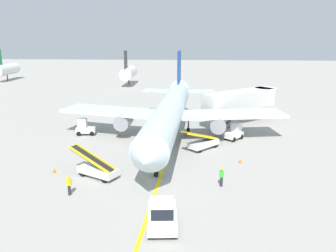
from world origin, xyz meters
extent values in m
plane|color=#9E9B93|center=(0.00, 0.00, 0.00)|extent=(300.00, 300.00, 0.00)
cube|color=yellow|center=(0.41, 5.00, 0.00)|extent=(4.12, 79.92, 0.01)
cylinder|color=silver|center=(0.41, 13.75, 3.45)|extent=(4.73, 30.12, 3.30)
cone|color=silver|center=(-0.36, -2.43, 3.45)|extent=(3.34, 2.55, 3.23)
cone|color=silver|center=(1.20, 30.13, 3.85)|extent=(3.27, 2.95, 3.14)
cube|color=silver|center=(7.97, 14.89, 3.05)|extent=(13.54, 6.43, 0.36)
cylinder|color=gray|center=(6.28, 13.97, 2.05)|extent=(2.05, 3.29, 1.90)
cube|color=silver|center=(-6.99, 15.61, 3.05)|extent=(13.69, 7.56, 0.36)
cylinder|color=gray|center=(-5.40, 14.53, 2.05)|extent=(2.05, 3.29, 1.90)
cube|color=navy|center=(1.08, 27.74, 7.50)|extent=(0.47, 4.01, 5.20)
cube|color=silver|center=(4.06, 27.19, 3.85)|extent=(5.38, 2.67, 0.24)
cube|color=silver|center=(-1.93, 27.48, 3.85)|extent=(5.52, 3.13, 0.24)
cylinder|color=#4C4C51|center=(-0.13, 2.26, 1.56)|extent=(0.20, 0.20, 3.12)
cylinder|color=black|center=(-0.13, 2.26, 0.28)|extent=(0.38, 0.58, 0.56)
cylinder|color=#4C4C51|center=(2.71, 15.64, 1.56)|extent=(0.20, 0.20, 3.12)
cylinder|color=black|center=(2.71, 15.64, 0.48)|extent=(0.40, 0.98, 0.96)
cylinder|color=#4C4C51|center=(-1.69, 15.85, 1.56)|extent=(0.20, 0.20, 3.12)
cylinder|color=black|center=(-1.69, 15.85, 0.48)|extent=(0.40, 0.98, 0.96)
cube|color=black|center=(-0.26, -0.43, 3.80)|extent=(2.85, 1.13, 0.60)
cube|color=silver|center=(9.80, 21.48, 3.60)|extent=(10.91, 9.64, 2.50)
cylinder|color=silver|center=(14.20, 25.11, 3.60)|extent=(3.20, 3.20, 2.50)
cylinder|color=#59595B|center=(8.41, 20.34, 1.18)|extent=(0.56, 0.56, 2.35)
cube|color=#333338|center=(8.41, 20.34, 0.25)|extent=(1.80, 1.40, 0.50)
cube|color=silver|center=(1.11, -6.14, 0.70)|extent=(2.20, 3.75, 0.80)
cube|color=silver|center=(1.16, -6.77, 1.65)|extent=(1.65, 1.74, 1.10)
cube|color=black|center=(1.23, -7.54, 1.65)|extent=(1.43, 0.20, 0.77)
cylinder|color=black|center=(2.02, -7.33, 0.30)|extent=(0.27, 0.62, 0.60)
cylinder|color=black|center=(0.41, -7.47, 0.30)|extent=(0.27, 0.62, 0.60)
cylinder|color=black|center=(1.80, -4.82, 0.30)|extent=(0.27, 0.62, 0.60)
cylinder|color=black|center=(0.20, -4.96, 0.30)|extent=(0.27, 0.62, 0.60)
cube|color=silver|center=(8.32, 14.13, 0.65)|extent=(2.55, 2.67, 0.70)
cube|color=silver|center=(8.59, 14.45, 1.55)|extent=(1.49, 1.50, 1.10)
cube|color=black|center=(8.93, 14.84, 1.55)|extent=(0.79, 0.70, 0.77)
cylinder|color=black|center=(8.45, 15.13, 0.30)|extent=(0.56, 0.60, 0.60)
cylinder|color=black|center=(9.28, 14.40, 0.30)|extent=(0.56, 0.60, 0.60)
cylinder|color=black|center=(7.35, 13.86, 0.30)|extent=(0.56, 0.60, 0.60)
cylinder|color=black|center=(8.18, 13.13, 0.30)|extent=(0.56, 0.60, 0.60)
cube|color=silver|center=(-10.46, 15.08, 0.65)|extent=(2.52, 1.55, 0.70)
cube|color=silver|center=(-10.88, 15.03, 1.55)|extent=(1.18, 1.15, 1.10)
cube|color=black|center=(-11.39, 14.98, 1.55)|extent=(0.18, 0.98, 0.77)
cylinder|color=black|center=(-11.24, 14.44, 0.30)|extent=(0.62, 0.28, 0.60)
cylinder|color=black|center=(-11.35, 15.54, 0.30)|extent=(0.62, 0.28, 0.60)
cylinder|color=black|center=(-9.57, 14.62, 0.30)|extent=(0.62, 0.28, 0.60)
cylinder|color=black|center=(-9.68, 15.72, 0.30)|extent=(0.62, 0.28, 0.60)
cube|color=silver|center=(-5.37, 1.78, 0.60)|extent=(4.06, 3.12, 0.60)
cylinder|color=black|center=(-6.85, 1.84, 0.30)|extent=(0.63, 0.48, 0.60)
cylinder|color=black|center=(-6.24, 2.97, 0.30)|extent=(0.63, 0.48, 0.60)
cylinder|color=black|center=(-4.50, 0.59, 0.30)|extent=(0.63, 0.48, 0.60)
cylinder|color=black|center=(-3.90, 1.71, 0.30)|extent=(0.63, 0.48, 0.60)
cube|color=black|center=(-5.90, 2.06, 1.55)|extent=(4.83, 3.15, 1.76)
cube|color=yellow|center=(-6.12, 1.66, 1.67)|extent=(4.46, 2.44, 1.84)
cube|color=yellow|center=(-5.69, 2.46, 1.67)|extent=(4.46, 2.44, 1.84)
cube|color=silver|center=(4.48, 10.41, 0.60)|extent=(3.71, 3.78, 0.60)
cylinder|color=black|center=(4.02, 9.01, 0.30)|extent=(0.57, 0.59, 0.60)
cylinder|color=black|center=(3.10, 9.90, 0.30)|extent=(0.57, 0.59, 0.60)
cylinder|color=black|center=(5.86, 10.93, 0.30)|extent=(0.57, 0.59, 0.60)
cylinder|color=black|center=(4.94, 11.81, 0.30)|extent=(0.57, 0.59, 0.60)
cube|color=black|center=(4.06, 9.98, 1.55)|extent=(4.11, 4.23, 1.76)
cube|color=yellow|center=(4.39, 9.67, 1.67)|extent=(3.53, 3.68, 1.84)
cube|color=yellow|center=(3.74, 10.29, 1.67)|extent=(3.53, 3.68, 1.84)
cylinder|color=#26262D|center=(5.63, 0.51, 0.42)|extent=(0.24, 0.24, 0.85)
cube|color=green|center=(5.63, 0.51, 1.13)|extent=(0.36, 0.22, 0.56)
sphere|color=#9E7051|center=(5.63, 0.51, 1.52)|extent=(0.20, 0.20, 0.20)
sphere|color=yellow|center=(5.63, 0.51, 1.58)|extent=(0.24, 0.24, 0.24)
cylinder|color=#26262D|center=(-6.74, -1.93, 0.42)|extent=(0.24, 0.24, 0.85)
cube|color=yellow|center=(-6.74, -1.93, 1.13)|extent=(0.36, 0.22, 0.56)
sphere|color=beige|center=(-6.74, -1.93, 1.52)|extent=(0.20, 0.20, 0.20)
sphere|color=yellow|center=(-6.74, -1.93, 1.58)|extent=(0.24, 0.24, 0.24)
cone|color=orange|center=(8.01, 6.12, 0.22)|extent=(0.36, 0.36, 0.44)
cone|color=orange|center=(-6.09, 14.87, 0.22)|extent=(0.36, 0.36, 0.44)
cone|color=orange|center=(-9.74, 2.49, 0.22)|extent=(0.36, 0.36, 0.44)
cylinder|color=silver|center=(-48.38, 66.52, 3.10)|extent=(3.00, 10.00, 3.00)
cylinder|color=#3F3F3F|center=(-48.38, 66.52, 0.80)|extent=(0.30, 0.30, 1.60)
cylinder|color=silver|center=(-12.76, 59.86, 3.10)|extent=(3.00, 10.00, 3.00)
cylinder|color=#3F3F3F|center=(-12.76, 59.86, 0.80)|extent=(0.30, 0.30, 1.60)
cube|color=#333338|center=(-12.76, 56.36, 6.60)|extent=(0.24, 3.20, 4.40)
camera|label=1|loc=(2.81, -26.60, 12.53)|focal=36.59mm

